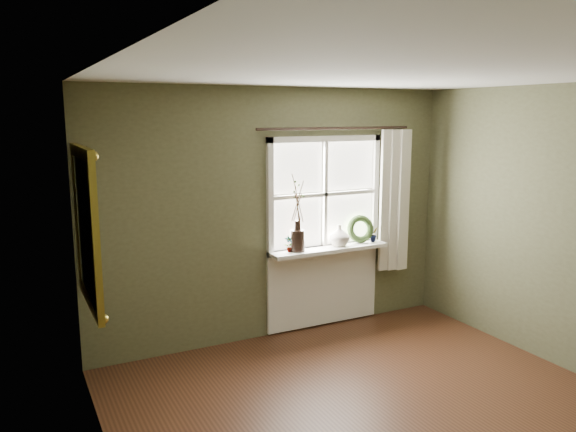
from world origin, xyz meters
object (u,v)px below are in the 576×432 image
(wreath, at_px, (360,232))
(gilt_mirror, at_px, (86,227))
(dark_jug, at_px, (297,241))
(cream_vase, at_px, (339,235))

(wreath, relative_size, gilt_mirror, 0.25)
(gilt_mirror, bearing_deg, wreath, 9.84)
(dark_jug, distance_m, cream_vase, 0.51)
(dark_jug, xyz_separation_m, wreath, (0.81, 0.04, 0.01))
(wreath, bearing_deg, gilt_mirror, -160.29)
(cream_vase, distance_m, gilt_mirror, 2.71)
(dark_jug, height_order, gilt_mirror, gilt_mirror)
(gilt_mirror, bearing_deg, dark_jug, 12.44)
(dark_jug, relative_size, cream_vase, 0.98)
(gilt_mirror, bearing_deg, cream_vase, 10.08)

